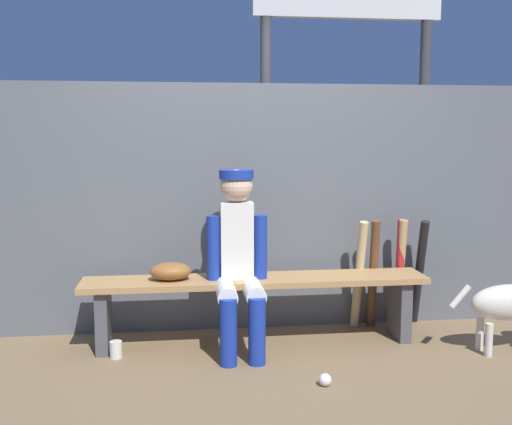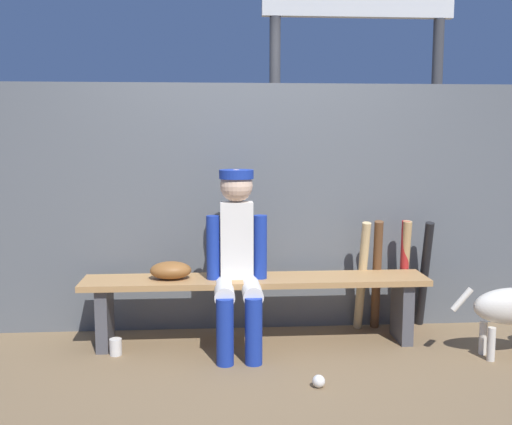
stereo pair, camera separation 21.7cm
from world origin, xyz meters
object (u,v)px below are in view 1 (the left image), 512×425
bat_wood_natural (359,275)px  cup_on_ground (116,350)px  baseball_glove (171,271)px  bat_wood_dark (373,274)px  bat_aluminum_black (419,272)px  scoreboard (354,9)px  dugout_bench (256,293)px  cup_on_bench (213,270)px  baseball (325,380)px  bat_wood_tan (400,273)px  bat_aluminum_red (400,274)px  player_seated (238,254)px

bat_wood_natural → cup_on_ground: size_ratio=7.57×
baseball_glove → bat_wood_dark: size_ratio=0.33×
bat_aluminum_black → scoreboard: scoreboard is taller
dugout_bench → scoreboard: (1.09, 1.53, 2.22)m
baseball_glove → cup_on_bench: size_ratio=2.55×
cup_on_bench → scoreboard: 2.90m
baseball → cup_on_bench: 1.11m
bat_wood_tan → baseball: (-0.81, -0.99, -0.38)m
bat_wood_tan → cup_on_bench: (-1.41, -0.19, 0.11)m
bat_aluminum_red → baseball: (-0.80, -0.98, -0.38)m
bat_wood_tan → cup_on_ground: bat_wood_tan is taller
bat_aluminum_black → cup_on_ground: 2.28m
baseball → scoreboard: 3.52m
bat_wood_dark → bat_wood_tan: (0.21, 0.02, -0.01)m
bat_wood_tan → bat_wood_dark: bearing=-175.3°
player_seated → bat_aluminum_black: 1.48m
scoreboard → player_seated: bearing=-126.7°
dugout_bench → bat_wood_natural: size_ratio=2.83×
baseball_glove → bat_wood_natural: bearing=8.5°
bat_wood_tan → player_seated: bearing=-164.7°
bat_wood_tan → scoreboard: size_ratio=0.22×
bat_wood_tan → scoreboard: scoreboard is taller
player_seated → baseball: (0.44, -0.65, -0.62)m
player_seated → cup_on_bench: 0.26m
cup_on_ground → bat_wood_dark: bearing=11.4°
bat_aluminum_red → baseball: size_ratio=11.12×
dugout_bench → bat_wood_natural: bearing=14.5°
bat_wood_tan → cup_on_bench: bat_wood_tan is taller
player_seated → bat_wood_tan: bearing=15.3°
player_seated → dugout_bench: bearing=39.9°
bat_wood_dark → bat_wood_tan: bat_wood_dark is taller
baseball → cup_on_ground: size_ratio=0.67×
baseball_glove → baseball: bearing=-40.7°
bat_wood_dark → bat_aluminum_black: bat_wood_dark is taller
bat_aluminum_black → baseball_glove: bearing=-172.1°
cup_on_ground → baseball: bearing=-26.0°
bat_wood_dark → bat_aluminum_red: (0.21, 0.01, -0.01)m
bat_aluminum_red → bat_wood_dark: bearing=-178.4°
bat_wood_dark → cup_on_bench: size_ratio=7.65×
baseball_glove → bat_aluminum_black: bearing=7.9°
bat_aluminum_black → bat_wood_natural: bearing=-173.7°
cup_on_bench → bat_wood_tan: bearing=7.7°
bat_wood_dark → scoreboard: (0.19, 1.32, 2.16)m
bat_aluminum_red → baseball: bearing=-129.2°
bat_aluminum_red → bat_wood_tan: bearing=71.3°
baseball_glove → bat_wood_natural: (1.37, 0.20, -0.11)m
baseball → scoreboard: bearing=71.1°
dugout_bench → player_seated: size_ratio=1.95×
player_seated → bat_aluminum_red: (1.24, 0.33, -0.25)m
cup_on_bench → scoreboard: scoreboard is taller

